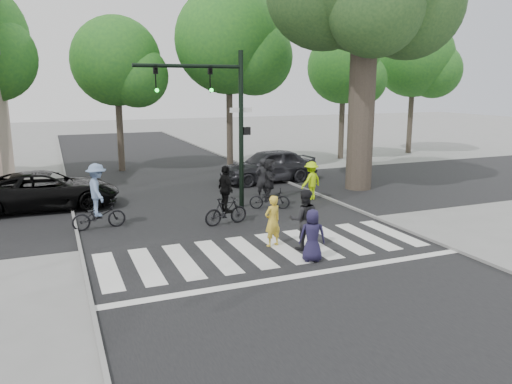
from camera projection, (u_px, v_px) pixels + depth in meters
ground at (281, 261)px, 13.71m from camera, size 120.00×120.00×0.00m
road_stem at (223, 217)px, 18.23m from camera, size 10.00×70.00×0.01m
road_cross at (200, 200)px, 20.94m from camera, size 70.00×10.00×0.01m
curb_left at (76, 231)px, 16.34m from camera, size 0.10×70.00×0.10m
curb_right at (341, 204)px, 20.09m from camera, size 0.10×70.00×0.10m
crosswalk at (271, 253)px, 14.30m from camera, size 10.00×3.85×0.01m
traffic_signal at (220, 108)px, 18.62m from camera, size 4.45×0.29×6.00m
bg_tree_2 at (121, 65)px, 26.87m from camera, size 5.04×4.80×8.40m
bg_tree_3 at (235, 44)px, 27.66m from camera, size 6.30×6.00×10.20m
bg_tree_4 at (348, 71)px, 31.65m from camera, size 4.83×4.60×8.15m
bg_tree_5 at (419, 61)px, 34.26m from camera, size 5.67×5.40×9.30m
pedestrian_woman at (273, 221)px, 14.81m from camera, size 0.65×0.52×1.55m
pedestrian_child at (312, 236)px, 13.53m from camera, size 0.83×0.70×1.46m
pedestrian_adult at (304, 220)px, 14.50m from camera, size 1.01×0.87×1.80m
cyclist_left at (98, 201)px, 16.56m from camera, size 1.80×1.19×2.22m
cyclist_mid at (226, 201)px, 17.09m from camera, size 1.63×1.01×2.07m
cyclist_right at (270, 187)px, 19.27m from camera, size 1.65×1.52×1.98m
car_suv at (47, 190)px, 19.30m from camera, size 5.44×2.65×1.49m
car_grey at (268, 166)px, 24.73m from camera, size 4.96×2.27×1.65m
bystander_hivis at (311, 181)px, 20.90m from camera, size 1.18×0.92×1.62m
bystander_dark at (262, 178)px, 21.12m from camera, size 0.68×0.50×1.72m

